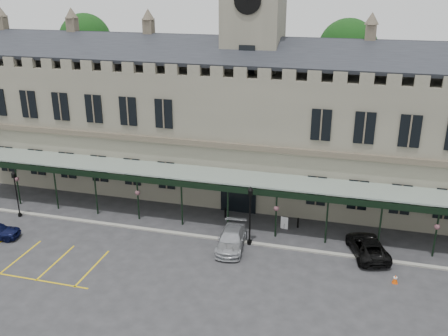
% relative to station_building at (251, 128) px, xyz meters
% --- Properties ---
extents(ground, '(140.00, 140.00, 0.00)m').
position_rel_station_building_xyz_m(ground, '(0.00, -15.91, -6.47)').
color(ground, '#2A2A2C').
extents(station_building, '(60.00, 10.36, 17.30)m').
position_rel_station_building_xyz_m(station_building, '(0.00, 0.00, 0.00)').
color(station_building, '#6B6859').
rests_on(station_building, ground).
extents(clock_tower, '(5.60, 5.60, 24.80)m').
position_rel_station_building_xyz_m(clock_tower, '(0.00, 0.09, 6.64)').
color(clock_tower, '#6B6859').
rests_on(clock_tower, ground).
extents(canopy, '(50.00, 4.10, 4.30)m').
position_rel_station_building_xyz_m(canopy, '(0.00, -8.45, -4.06)').
color(canopy, '#8C9E93').
rests_on(canopy, ground).
extents(kerb, '(60.00, 0.40, 0.12)m').
position_rel_station_building_xyz_m(kerb, '(0.00, -10.41, -6.41)').
color(kerb, gray).
rests_on(kerb, ground).
extents(parking_markings, '(16.00, 6.00, 0.01)m').
position_rel_station_building_xyz_m(parking_markings, '(-14.00, -17.41, -6.47)').
color(parking_markings, gold).
rests_on(parking_markings, ground).
extents(tree_behind_left, '(6.00, 6.00, 16.00)m').
position_rel_station_building_xyz_m(tree_behind_left, '(-22.00, 9.09, 6.35)').
color(tree_behind_left, '#332314').
rests_on(tree_behind_left, ground).
extents(tree_behind_mid, '(6.00, 6.00, 16.00)m').
position_rel_station_building_xyz_m(tree_behind_mid, '(8.00, 9.09, 6.35)').
color(tree_behind_mid, '#332314').
rests_on(tree_behind_mid, ground).
extents(lamp_post_left, '(0.41, 0.41, 4.33)m').
position_rel_station_building_xyz_m(lamp_post_left, '(-18.39, -10.97, -3.90)').
color(lamp_post_left, black).
rests_on(lamp_post_left, ground).
extents(lamp_post_mid, '(0.47, 0.47, 4.96)m').
position_rel_station_building_xyz_m(lamp_post_mid, '(2.24, -10.50, -3.53)').
color(lamp_post_mid, black).
rests_on(lamp_post_mid, ground).
extents(traffic_cone, '(0.40, 0.40, 0.64)m').
position_rel_station_building_xyz_m(traffic_cone, '(13.09, -13.15, -6.15)').
color(traffic_cone, '#DD4907').
rests_on(traffic_cone, ground).
extents(sign_board, '(0.63, 0.14, 1.08)m').
position_rel_station_building_xyz_m(sign_board, '(4.50, -7.20, -5.94)').
color(sign_board, black).
rests_on(sign_board, ground).
extents(bollard_left, '(0.16, 0.16, 0.92)m').
position_rel_station_building_xyz_m(bollard_left, '(-0.81, -6.49, -6.01)').
color(bollard_left, black).
rests_on(bollard_left, ground).
extents(bollard_right, '(0.15, 0.15, 0.87)m').
position_rel_station_building_xyz_m(bollard_right, '(5.58, -6.69, -6.03)').
color(bollard_right, black).
rests_on(bollard_right, ground).
extents(car_taxi, '(2.44, 5.09, 1.43)m').
position_rel_station_building_xyz_m(car_taxi, '(1.00, -11.37, -5.75)').
color(car_taxi, '#9EA0A6').
rests_on(car_taxi, ground).
extents(car_van, '(3.74, 5.51, 1.40)m').
position_rel_station_building_xyz_m(car_van, '(11.20, -9.74, -5.77)').
color(car_van, black).
rests_on(car_van, ground).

